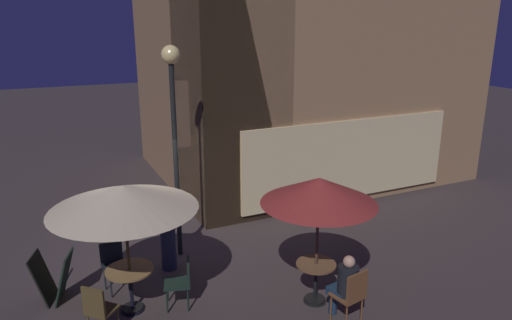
{
  "coord_description": "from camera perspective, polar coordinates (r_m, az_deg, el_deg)",
  "views": [
    {
      "loc": [
        -1.7,
        -8.68,
        4.7
      ],
      "look_at": [
        2.18,
        -0.4,
        2.02
      ],
      "focal_mm": 33.05,
      "sensor_mm": 36.0,
      "label": 1
    }
  ],
  "objects": [
    {
      "name": "menu_sandwich_board",
      "position": [
        9.12,
        -23.3,
        -12.9
      ],
      "size": [
        0.78,
        0.73,
        0.88
      ],
      "rotation": [
        0.0,
        0.0,
        -0.33
      ],
      "color": "black",
      "rests_on": "ground"
    },
    {
      "name": "patio_umbrella_1",
      "position": [
        7.77,
        7.64,
        -3.77
      ],
      "size": [
        1.94,
        1.94,
        2.28
      ],
      "color": "black",
      "rests_on": "ground"
    },
    {
      "name": "cafe_table_0",
      "position": [
        8.36,
        -14.97,
        -13.77
      ],
      "size": [
        0.8,
        0.8,
        0.78
      ],
      "color": "black",
      "rests_on": "ground"
    },
    {
      "name": "cafe_table_1",
      "position": [
        8.42,
        7.24,
        -13.6
      ],
      "size": [
        0.69,
        0.69,
        0.73
      ],
      "color": "black",
      "rests_on": "ground"
    },
    {
      "name": "patron_seated_0",
      "position": [
        7.93,
        10.72,
        -14.5
      ],
      "size": [
        0.39,
        0.53,
        1.19
      ],
      "rotation": [
        0.0,
        0.0,
        1.75
      ],
      "color": "#1B2F48",
      "rests_on": "ground"
    },
    {
      "name": "street_lamp_near_corner",
      "position": [
        9.26,
        -9.99,
        6.35
      ],
      "size": [
        0.36,
        0.36,
        4.3
      ],
      "color": "black",
      "rests_on": "ground"
    },
    {
      "name": "patio_umbrella_0",
      "position": [
        7.75,
        -15.76,
        -4.44
      ],
      "size": [
        2.37,
        2.37,
        2.24
      ],
      "color": "black",
      "rests_on": "ground"
    },
    {
      "name": "cafe_chair_0",
      "position": [
        8.33,
        -8.91,
        -14.04
      ],
      "size": [
        0.54,
        0.54,
        0.85
      ],
      "rotation": [
        0.0,
        0.0,
        2.85
      ],
      "color": "black",
      "rests_on": "ground"
    },
    {
      "name": "cafe_chair_2",
      "position": [
        7.81,
        -18.57,
        -16.58
      ],
      "size": [
        0.55,
        0.55,
        0.94
      ],
      "rotation": [
        0.0,
        0.0,
        0.78
      ],
      "color": "#504020",
      "rests_on": "ground"
    },
    {
      "name": "patron_standing_1",
      "position": [
        9.39,
        -10.67,
        -8.24
      ],
      "size": [
        0.34,
        0.34,
        1.67
      ],
      "rotation": [
        0.0,
        0.0,
        3.08
      ],
      "color": "#282F44",
      "rests_on": "ground"
    },
    {
      "name": "cafe_chair_1",
      "position": [
        9.05,
        -16.85,
        -11.63
      ],
      "size": [
        0.47,
        0.47,
        0.91
      ],
      "rotation": [
        0.0,
        0.0,
        -1.39
      ],
      "color": "black",
      "rests_on": "ground"
    },
    {
      "name": "ground_plane",
      "position": [
        10.02,
        -12.64,
        -12.08
      ],
      "size": [
        60.0,
        60.0,
        0.0
      ],
      "primitive_type": "plane",
      "color": "#3D3332"
    },
    {
      "name": "cafe_chair_3",
      "position": [
        7.88,
        11.52,
        -15.47
      ],
      "size": [
        0.5,
        0.5,
        0.98
      ],
      "rotation": [
        0.0,
        0.0,
        1.75
      ],
      "color": "brown",
      "rests_on": "ground"
    },
    {
      "name": "cafe_building",
      "position": [
        13.39,
        2.86,
        16.6
      ],
      "size": [
        8.89,
        7.02,
        9.54
      ],
      "color": "#9D754F",
      "rests_on": "ground"
    }
  ]
}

